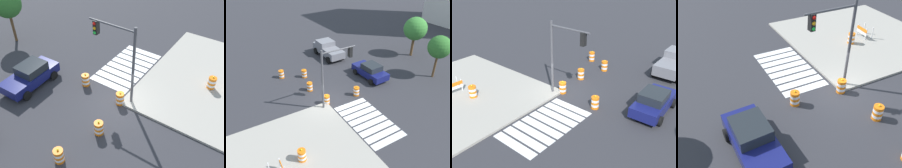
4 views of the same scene
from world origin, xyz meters
TOP-DOWN VIEW (x-y plane):
  - ground_plane at (0.00, 0.00)m, footprint 120.00×120.00m
  - sidewalk_corner at (6.00, -6.00)m, footprint 12.00×12.00m
  - crosswalk_stripes at (4.00, 1.80)m, footprint 5.85×3.20m
  - sports_car at (-1.80, 6.49)m, footprint 4.37×2.28m
  - traffic_barrel_crosswalk_end at (0.35, 3.14)m, footprint 0.56×0.56m
  - traffic_barrel_median_far at (-2.77, -0.38)m, footprint 0.56×0.56m
  - traffic_barrel_far_curb at (0.10, -0.02)m, footprint 0.56×0.56m
  - traffic_barrel_on_sidewalk at (5.04, -4.59)m, footprint 0.56×0.56m
  - construction_barricade at (5.56, -6.26)m, footprint 1.30×0.83m
  - traffic_light_pole at (0.57, 0.54)m, footprint 0.47×3.29m

SIDE VIEW (x-z plane):
  - ground_plane at x=0.00m, z-range 0.00..0.00m
  - crosswalk_stripes at x=4.00m, z-range 0.00..0.02m
  - sidewalk_corner at x=6.00m, z-range 0.00..0.15m
  - traffic_barrel_crosswalk_end at x=0.35m, z-range -0.06..0.96m
  - traffic_barrel_median_far at x=-2.77m, z-range -0.06..0.96m
  - traffic_barrel_far_curb at x=0.10m, z-range -0.06..0.96m
  - traffic_barrel_on_sidewalk at x=5.04m, z-range 0.09..1.11m
  - construction_barricade at x=5.56m, z-range 0.22..1.22m
  - sports_car at x=-1.80m, z-range 0.00..1.63m
  - traffic_light_pole at x=0.57m, z-range 1.16..6.66m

